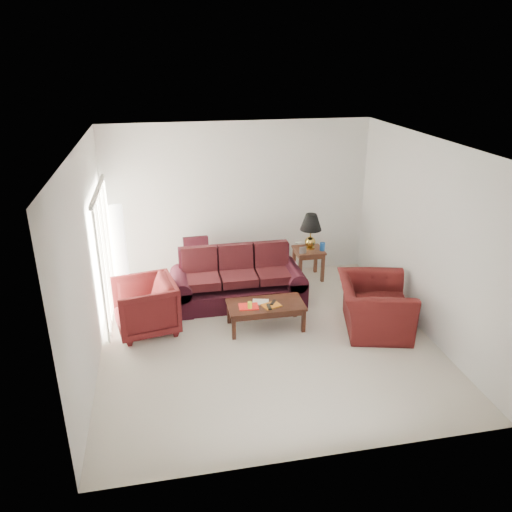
{
  "coord_description": "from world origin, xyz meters",
  "views": [
    {
      "loc": [
        -1.46,
        -6.53,
        4.15
      ],
      "look_at": [
        0.0,
        0.85,
        1.05
      ],
      "focal_mm": 35.0,
      "sensor_mm": 36.0,
      "label": 1
    }
  ],
  "objects_px": {
    "floor_lamp": "(120,251)",
    "armchair_right": "(374,306)",
    "sofa": "(238,278)",
    "end_table": "(308,263)",
    "armchair_left": "(145,306)",
    "coffee_table": "(266,315)"
  },
  "relations": [
    {
      "from": "armchair_right",
      "to": "coffee_table",
      "type": "distance_m",
      "value": 1.73
    },
    {
      "from": "sofa",
      "to": "armchair_right",
      "type": "distance_m",
      "value": 2.37
    },
    {
      "from": "end_table",
      "to": "armchair_right",
      "type": "height_order",
      "value": "armchair_right"
    },
    {
      "from": "coffee_table",
      "to": "sofa",
      "type": "bearing_deg",
      "value": 105.69
    },
    {
      "from": "end_table",
      "to": "armchair_right",
      "type": "xyz_separation_m",
      "value": [
        0.46,
        -2.07,
        0.11
      ]
    },
    {
      "from": "armchair_left",
      "to": "coffee_table",
      "type": "height_order",
      "value": "armchair_left"
    },
    {
      "from": "armchair_left",
      "to": "coffee_table",
      "type": "bearing_deg",
      "value": 70.87
    },
    {
      "from": "sofa",
      "to": "coffee_table",
      "type": "xyz_separation_m",
      "value": [
        0.3,
        -0.94,
        -0.26
      ]
    },
    {
      "from": "floor_lamp",
      "to": "armchair_left",
      "type": "bearing_deg",
      "value": -73.09
    },
    {
      "from": "sofa",
      "to": "end_table",
      "type": "relative_size",
      "value": 3.86
    },
    {
      "from": "sofa",
      "to": "floor_lamp",
      "type": "distance_m",
      "value": 2.17
    },
    {
      "from": "floor_lamp",
      "to": "armchair_right",
      "type": "height_order",
      "value": "floor_lamp"
    },
    {
      "from": "floor_lamp",
      "to": "coffee_table",
      "type": "xyz_separation_m",
      "value": [
        2.3,
        -1.67,
        -0.65
      ]
    },
    {
      "from": "sofa",
      "to": "armchair_left",
      "type": "bearing_deg",
      "value": -152.37
    },
    {
      "from": "sofa",
      "to": "armchair_left",
      "type": "xyz_separation_m",
      "value": [
        -1.58,
        -0.67,
        -0.05
      ]
    },
    {
      "from": "armchair_left",
      "to": "armchair_right",
      "type": "relative_size",
      "value": 0.76
    },
    {
      "from": "sofa",
      "to": "armchair_right",
      "type": "relative_size",
      "value": 1.86
    },
    {
      "from": "coffee_table",
      "to": "end_table",
      "type": "bearing_deg",
      "value": 52.61
    },
    {
      "from": "sofa",
      "to": "end_table",
      "type": "bearing_deg",
      "value": 31.58
    },
    {
      "from": "sofa",
      "to": "end_table",
      "type": "xyz_separation_m",
      "value": [
        1.52,
        0.77,
        -0.17
      ]
    },
    {
      "from": "coffee_table",
      "to": "floor_lamp",
      "type": "bearing_deg",
      "value": 142.11
    },
    {
      "from": "sofa",
      "to": "floor_lamp",
      "type": "xyz_separation_m",
      "value": [
        -2.0,
        0.73,
        0.38
      ]
    }
  ]
}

